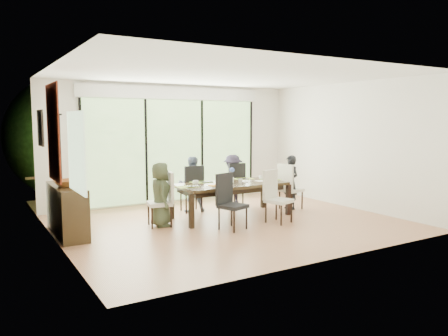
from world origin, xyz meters
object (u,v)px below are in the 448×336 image
person_far_left (192,184)px  chair_near_right (279,196)px  chair_near_left (233,202)px  vase (232,180)px  cup_b (240,181)px  chair_left_end (159,199)px  cup_a (196,183)px  sideboard (67,210)px  bowl (67,183)px  table_top (231,184)px  person_left_end (160,194)px  person_right_end (290,182)px  person_far_right (233,181)px  cup_c (262,178)px  chair_right_end (291,186)px  laptop (195,187)px  chair_far_right (232,185)px

person_far_left → chair_near_right: bearing=132.4°
chair_near_left → vase: size_ratio=9.17×
person_far_left → cup_b: size_ratio=12.90×
chair_left_end → chair_near_left: size_ratio=1.00×
cup_a → chair_left_end: bearing=-169.4°
sideboard → bowl: bearing=-90.0°
table_top → person_left_end: person_left_end is taller
person_right_end → person_far_right: (-0.93, 0.83, 0.00)m
person_right_end → cup_c: (-0.68, 0.10, 0.14)m
table_top → chair_right_end: bearing=0.0°
chair_left_end → bowl: 1.60m
person_far_left → sideboard: size_ratio=0.79×
table_top → chair_right_end: size_ratio=2.18×
chair_left_end → sideboard: chair_left_end is taller
person_right_end → chair_near_left: bearing=-67.1°
person_far_left → cup_c: (1.25, -0.73, 0.14)m
chair_right_end → sideboard: bearing=76.6°
chair_near_right → cup_c: chair_near_right is taller
chair_right_end → cup_b: chair_right_end is taller
bowl → cup_a: bearing=0.5°
person_left_end → bowl: person_left_end is taller
laptop → vase: bearing=-4.0°
chair_right_end → cup_c: size_ratio=8.87×
table_top → person_far_right: bearing=56.5°
person_far_right → chair_near_left: bearing=56.0°
chair_near_left → chair_near_right: size_ratio=1.00×
chair_left_end → chair_right_end: size_ratio=1.00×
person_far_right → cup_c: size_ratio=10.40×
chair_right_end → vase: bearing=77.6°
chair_left_end → chair_right_end: bearing=101.0°
table_top → bowl: bowl is taller
cup_a → bowl: 2.35m
chair_near_left → bowl: size_ratio=2.25×
chair_right_end → chair_far_right: bearing=37.7°
cup_b → bowl: bearing=175.9°
table_top → chair_far_right: 1.02m
chair_near_right → person_far_left: person_far_left is taller
chair_far_right → cup_a: bearing=28.5°
chair_right_end → person_left_end: person_left_end is taller
chair_far_right → cup_c: (0.25, -0.75, 0.22)m
person_right_end → bowl: person_right_end is taller
person_far_right → vase: size_ratio=10.75×
chair_right_end → chair_near_right: size_ratio=1.00×
person_left_end → cup_b: (1.63, -0.10, 0.13)m
table_top → person_left_end: size_ratio=1.86×
cup_a → chair_near_right: bearing=-40.4°
chair_far_right → table_top: bearing=56.3°
cup_b → chair_right_end: bearing=4.2°
laptop → person_left_end: bearing=157.6°
person_far_left → bowl: person_far_left is taller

